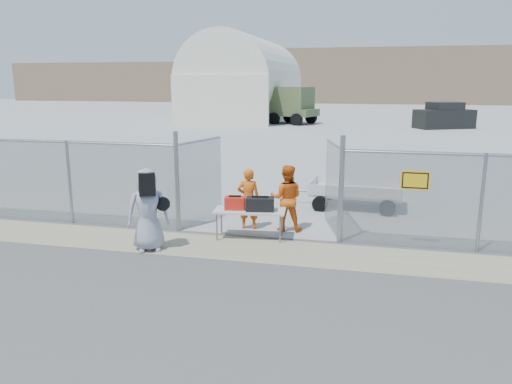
% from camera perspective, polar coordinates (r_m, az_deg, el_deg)
% --- Properties ---
extents(ground, '(160.00, 160.00, 0.00)m').
position_cam_1_polar(ground, '(10.33, -2.58, -8.34)').
color(ground, '#454444').
extents(tarmac_inside, '(160.00, 80.00, 0.01)m').
position_cam_1_polar(tarmac_inside, '(51.47, 10.42, 8.27)').
color(tarmac_inside, '#9F9F9F').
rests_on(tarmac_inside, ground).
extents(dirt_strip, '(44.00, 1.60, 0.01)m').
position_cam_1_polar(dirt_strip, '(11.23, -1.18, -6.54)').
color(dirt_strip, gray).
rests_on(dirt_strip, ground).
extents(distant_hills, '(140.00, 6.00, 9.00)m').
position_cam_1_polar(distant_hills, '(87.31, 15.23, 12.68)').
color(distant_hills, '#7F684F').
rests_on(distant_hills, ground).
extents(chain_link_fence, '(40.00, 0.20, 2.20)m').
position_cam_1_polar(chain_link_fence, '(11.87, 0.00, 0.00)').
color(chain_link_fence, gray).
rests_on(chain_link_fence, ground).
extents(quonset_hangar, '(9.00, 18.00, 8.00)m').
position_cam_1_polar(quonset_hangar, '(50.88, -1.13, 12.93)').
color(quonset_hangar, white).
rests_on(quonset_hangar, ground).
extents(folding_table, '(1.74, 0.87, 0.71)m').
position_cam_1_polar(folding_table, '(11.88, -0.71, -3.70)').
color(folding_table, silver).
rests_on(folding_table, ground).
extents(orange_bag, '(0.53, 0.40, 0.30)m').
position_cam_1_polar(orange_bag, '(11.81, -2.42, -1.27)').
color(orange_bag, red).
rests_on(orange_bag, folding_table).
extents(black_duffel, '(0.70, 0.48, 0.31)m').
position_cam_1_polar(black_duffel, '(11.68, 0.47, -1.38)').
color(black_duffel, black).
rests_on(black_duffel, folding_table).
extents(security_worker_left, '(0.61, 0.43, 1.56)m').
position_cam_1_polar(security_worker_left, '(12.55, -0.86, -0.80)').
color(security_worker_left, '#DF5C13').
rests_on(security_worker_left, ground).
extents(security_worker_right, '(0.88, 0.72, 1.67)m').
position_cam_1_polar(security_worker_right, '(12.41, 3.51, -0.71)').
color(security_worker_right, '#DF5C13').
rests_on(security_worker_right, ground).
extents(visitor, '(1.07, 0.94, 1.85)m').
position_cam_1_polar(visitor, '(11.18, -12.26, -2.01)').
color(visitor, '#9495A7').
rests_on(visitor, ground).
extents(utility_trailer, '(3.52, 1.94, 0.83)m').
position_cam_1_polar(utility_trailer, '(15.04, 11.33, -0.22)').
color(utility_trailer, silver).
rests_on(utility_trailer, ground).
extents(military_truck, '(7.12, 4.70, 3.18)m').
position_cam_1_polar(military_truck, '(44.74, 2.74, 9.88)').
color(military_truck, '#526137').
rests_on(military_truck, ground).
extents(parked_vehicle_near, '(4.88, 3.81, 2.01)m').
position_cam_1_polar(parked_vehicle_near, '(42.44, 20.71, 8.16)').
color(parked_vehicle_near, black).
rests_on(parked_vehicle_near, ground).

